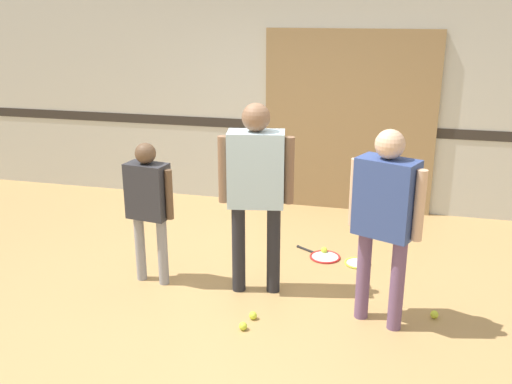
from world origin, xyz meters
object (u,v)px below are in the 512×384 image
at_px(person_student_right, 385,208).
at_px(racket_spare_on_floor, 324,256).
at_px(person_instructor, 256,179).
at_px(person_student_left, 148,198).
at_px(racket_second_spare, 358,262).
at_px(tennis_ball_by_spare_racket, 324,250).
at_px(tennis_ball_stray_left, 243,326).
at_px(tennis_ball_stray_right, 434,314).
at_px(tennis_ball_near_instructor, 253,316).

distance_m(person_student_right, racket_spare_on_floor, 1.63).
bearing_deg(person_instructor, racket_spare_on_floor, 49.07).
relative_size(person_student_left, racket_second_spare, 2.59).
relative_size(tennis_ball_by_spare_racket, tennis_ball_stray_left, 1.00).
bearing_deg(person_student_right, tennis_ball_stray_right, -135.78).
distance_m(racket_spare_on_floor, racket_second_spare, 0.36).
bearing_deg(person_student_right, tennis_ball_by_spare_racket, -41.72).
bearing_deg(racket_second_spare, tennis_ball_stray_right, -129.04).
relative_size(tennis_ball_by_spare_racket, tennis_ball_stray_right, 1.00).
relative_size(person_instructor, racket_spare_on_floor, 3.11).
xyz_separation_m(person_student_left, racket_second_spare, (1.84, 0.87, -0.81)).
distance_m(person_instructor, tennis_ball_near_instructor, 1.14).
distance_m(person_instructor, racket_spare_on_floor, 1.44).
distance_m(person_student_left, person_student_right, 2.10).
relative_size(racket_second_spare, tennis_ball_stray_left, 7.77).
height_order(racket_spare_on_floor, tennis_ball_by_spare_racket, tennis_ball_by_spare_racket).
bearing_deg(racket_spare_on_floor, person_student_left, 63.46).
relative_size(tennis_ball_stray_left, tennis_ball_stray_right, 1.00).
bearing_deg(tennis_ball_stray_right, tennis_ball_by_spare_racket, 134.32).
distance_m(racket_second_spare, tennis_ball_stray_left, 1.68).
relative_size(person_instructor, racket_second_spare, 3.33).
relative_size(person_student_right, tennis_ball_by_spare_racket, 24.28).
distance_m(racket_second_spare, tennis_ball_near_instructor, 1.51).
xyz_separation_m(racket_spare_on_floor, tennis_ball_stray_left, (-0.44, -1.54, 0.02)).
bearing_deg(tennis_ball_stray_left, tennis_ball_near_instructor, 78.49).
height_order(person_student_right, tennis_ball_near_instructor, person_student_right).
height_order(tennis_ball_near_instructor, tennis_ball_stray_left, same).
bearing_deg(tennis_ball_stray_left, tennis_ball_stray_right, 20.60).
bearing_deg(person_instructor, racket_second_spare, 32.45).
bearing_deg(racket_spare_on_floor, tennis_ball_by_spare_racket, -53.06).
bearing_deg(tennis_ball_by_spare_racket, person_student_left, -145.17).
height_order(racket_second_spare, tennis_ball_near_instructor, tennis_ball_near_instructor).
relative_size(racket_second_spare, tennis_ball_near_instructor, 7.77).
distance_m(person_student_left, racket_spare_on_floor, 1.93).
distance_m(racket_spare_on_floor, tennis_ball_stray_right, 1.43).
distance_m(person_instructor, tennis_ball_stray_left, 1.23).
height_order(person_instructor, tennis_ball_by_spare_racket, person_instructor).
bearing_deg(racket_second_spare, tennis_ball_by_spare_racket, 80.51).
bearing_deg(person_student_left, tennis_ball_near_instructor, -14.04).
relative_size(person_student_right, racket_spare_on_floor, 2.92).
bearing_deg(tennis_ball_stray_left, tennis_ball_by_spare_racket, 75.35).
xyz_separation_m(tennis_ball_near_instructor, tennis_ball_by_spare_racket, (0.39, 1.47, 0.00)).
bearing_deg(tennis_ball_stray_right, tennis_ball_stray_left, -159.40).
height_order(racket_second_spare, tennis_ball_by_spare_racket, tennis_ball_by_spare_racket).
xyz_separation_m(person_student_left, tennis_ball_by_spare_racket, (1.48, 1.03, -0.79)).
xyz_separation_m(person_student_left, racket_spare_on_floor, (1.48, 0.92, -0.81)).
xyz_separation_m(racket_second_spare, tennis_ball_near_instructor, (-0.76, -1.30, 0.02)).
height_order(person_student_left, tennis_ball_stray_left, person_student_left).
height_order(person_instructor, tennis_ball_near_instructor, person_instructor).
height_order(tennis_ball_near_instructor, tennis_ball_by_spare_racket, same).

